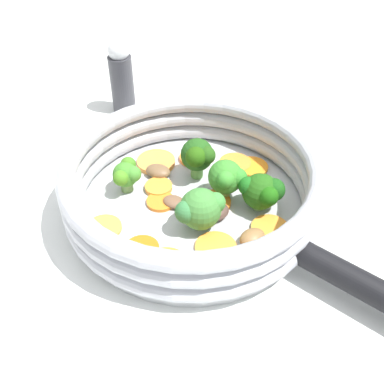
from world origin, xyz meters
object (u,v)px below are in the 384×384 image
Objects in this scene: carrot_slice_0 at (156,162)px; broccoli_floret_4 at (262,192)px; carrot_slice_1 at (225,269)px; carrot_slice_9 at (252,167)px; mushroom_piece_3 at (217,212)px; broccoli_floret_2 at (197,156)px; carrot_slice_4 at (213,205)px; carrot_slice_10 at (216,247)px; carrot_slice_3 at (104,228)px; carrot_slice_5 at (142,249)px; broccoli_floret_3 at (227,178)px; broccoli_floret_1 at (200,209)px; carrot_slice_12 at (193,158)px; mushroom_piece_0 at (158,171)px; carrot_slice_7 at (161,202)px; carrot_slice_11 at (270,229)px; carrot_slice_8 at (235,163)px; salt_shaker at (121,77)px; carrot_slice_6 at (166,266)px; mushroom_piece_1 at (174,202)px; carrot_slice_2 at (159,187)px; mushroom_piece_2 at (252,238)px; broccoli_floret_0 at (127,174)px; skillet at (192,207)px.

broccoli_floret_4 is at bearing -27.73° from carrot_slice_0.
carrot_slice_1 is 0.17m from carrot_slice_9.
broccoli_floret_2 is at bearing 114.11° from mushroom_piece_3.
carrot_slice_4 reaches higher than carrot_slice_10.
carrot_slice_4 is at bearing -178.64° from broccoli_floret_4.
carrot_slice_5 is (0.05, -0.02, 0.00)m from carrot_slice_3.
mushroom_piece_3 is at bearing -102.85° from broccoli_floret_3.
carrot_slice_12 is at bearing 100.67° from broccoli_floret_1.
carrot_slice_4 is at bearing -33.35° from mushroom_piece_0.
broccoli_floret_2 reaches higher than carrot_slice_12.
carrot_slice_5 is at bearing -87.55° from mushroom_piece_0.
carrot_slice_5 is 0.07m from carrot_slice_7.
mushroom_piece_0 is at bearing 146.65° from carrot_slice_4.
carrot_slice_8 is at bearing 111.10° from carrot_slice_11.
carrot_slice_12 is at bearing 105.85° from carrot_slice_10.
broccoli_floret_4 is at bearing -44.08° from carrot_slice_12.
broccoli_floret_1 is 0.29m from salt_shaker.
carrot_slice_12 is (-0.10, 0.11, 0.00)m from carrot_slice_11.
carrot_slice_10 is at bearing 32.92° from carrot_slice_6.
salt_shaker reaches higher than carrot_slice_6.
broccoli_floret_4 is at bearing 2.73° from mushroom_piece_1.
carrot_slice_5 is 0.14m from carrot_slice_11.
mushroom_piece_2 is (0.11, -0.07, 0.00)m from carrot_slice_2.
broccoli_floret_0 is 0.21m from salt_shaker.
mushroom_piece_2 reaches higher than skillet.
carrot_slice_12 is at bearing -47.30° from salt_shaker.
mushroom_piece_1 is at bearing 34.40° from carrot_slice_3.
carrot_slice_9 is (0.15, 0.13, -0.00)m from carrot_slice_3.
carrot_slice_0 is at bearing 104.67° from carrot_slice_7.
carrot_slice_12 is at bearing 17.61° from carrot_slice_0.
salt_shaker reaches higher than broccoli_floret_0.
carrot_slice_5 is 0.07m from carrot_slice_10.
broccoli_floret_0 is 0.11m from broccoli_floret_3.
carrot_slice_9 is at bearing 39.50° from carrot_slice_3.
mushroom_piece_2 is at bearing -0.02° from carrot_slice_3.
carrot_slice_10 is (0.01, -0.06, -0.00)m from carrot_slice_4.
carrot_slice_2 reaches higher than carrot_slice_11.
carrot_slice_4 is 0.04m from mushroom_piece_1.
broccoli_floret_1 reaches higher than carrot_slice_10.
skillet is at bearing 145.20° from mushroom_piece_3.
carrot_slice_0 is 0.08m from mushroom_piece_1.
carrot_slice_5 is 0.88× the size of carrot_slice_11.
broccoli_floret_4 is at bearing 17.36° from carrot_slice_3.
carrot_slice_10 is at bearing -63.87° from skillet.
carrot_slice_11 is 0.81× the size of broccoli_floret_1.
mushroom_piece_1 is at bearing -48.45° from carrot_slice_2.
broccoli_floret_3 is 0.26m from salt_shaker.
carrot_slice_1 is 0.95× the size of broccoli_floret_4.
carrot_slice_4 is at bearing 97.74° from carrot_slice_10.
carrot_slice_11 is at bearing -48.43° from salt_shaker.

